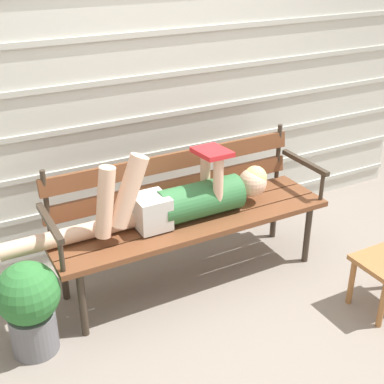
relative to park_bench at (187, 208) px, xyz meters
The scene contains 5 objects.
ground_plane 0.55m from the park_bench, 90.00° to the right, with size 12.00×12.00×0.00m, color gray.
house_siding 0.81m from the park_bench, 90.00° to the left, with size 4.64×0.08×2.21m.
park_bench is the anchor object (origin of this frame).
reclining_person 0.16m from the park_bench, 140.12° to the right, with size 1.72×0.25×0.53m.
potted_plant 1.13m from the park_bench, 167.03° to the right, with size 0.34×0.34×0.55m.
Camera 1 is at (-1.39, -2.43, 2.09)m, focal length 49.43 mm.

